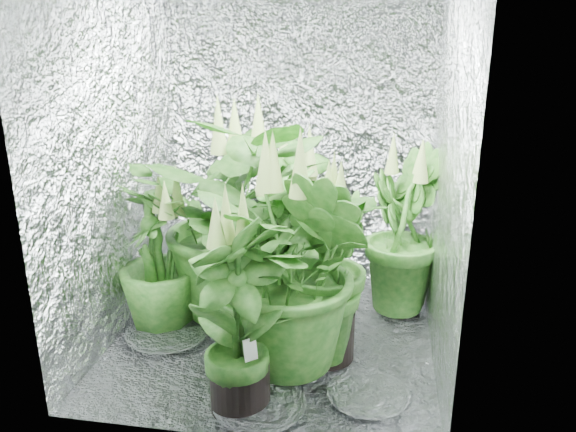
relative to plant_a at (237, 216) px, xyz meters
The scene contains 12 objects.
ground 0.66m from the plant_a, 38.79° to the right, with size 1.60×1.60×0.00m, color silver.
walls 0.51m from the plant_a, 38.79° to the right, with size 1.62×1.62×2.00m.
plant_a is the anchor object (origin of this frame).
plant_b 0.50m from the plant_a, 59.70° to the left, with size 0.65×0.65×1.01m.
plant_c 0.91m from the plant_a, 14.27° to the left, with size 0.54×0.54×1.00m.
plant_d 0.47m from the plant_a, 150.56° to the right, with size 0.60×0.60×0.87m.
plant_e 0.58m from the plant_a, 58.05° to the right, with size 1.08×1.08×1.12m.
plant_f 0.84m from the plant_a, 75.53° to the right, with size 0.64×0.64×0.95m.
plant_g 0.63m from the plant_a, 33.34° to the right, with size 0.70×0.70×1.02m.
plant_h 0.30m from the plant_a, 22.93° to the left, with size 0.63×0.63×0.89m.
circulation_fan 0.96m from the plant_a, 18.32° to the left, with size 0.20×0.33×0.39m.
plant_label 0.91m from the plant_a, 72.54° to the right, with size 0.06×0.01×0.09m, color white.
Camera 1 is at (0.50, -2.56, 1.51)m, focal length 35.00 mm.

